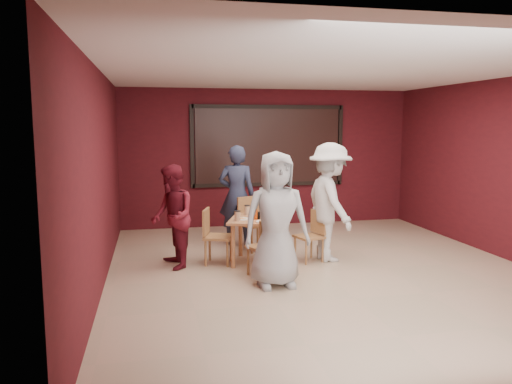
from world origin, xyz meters
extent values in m
plane|color=tan|center=(0.00, 0.00, 0.00)|extent=(7.00, 7.00, 0.00)
cube|color=black|center=(0.00, 3.45, 1.65)|extent=(3.00, 0.02, 1.50)
cube|color=#CA7C52|center=(-0.79, 0.67, 0.66)|extent=(1.09, 1.09, 0.04)
cylinder|color=#CA7C52|center=(-1.00, 1.10, 0.32)|extent=(0.06, 0.06, 0.64)
cylinder|color=#CA7C52|center=(-0.35, 0.88, 0.32)|extent=(0.06, 0.06, 0.64)
cylinder|color=#CA7C52|center=(-1.23, 0.46, 0.32)|extent=(0.06, 0.06, 0.64)
cylinder|color=#CA7C52|center=(-0.58, 0.23, 0.32)|extent=(0.06, 0.06, 0.64)
cylinder|color=white|center=(-0.79, 0.40, 0.68)|extent=(0.22, 0.22, 0.01)
cone|color=#EAAE52|center=(-0.79, 0.40, 0.70)|extent=(0.20, 0.20, 0.02)
cylinder|color=beige|center=(-0.67, 0.31, 0.75)|extent=(0.09, 0.09, 0.14)
cylinder|color=black|center=(-0.67, 0.31, 0.82)|extent=(0.09, 0.09, 0.01)
cylinder|color=white|center=(-0.79, 0.94, 0.68)|extent=(0.22, 0.22, 0.01)
cone|color=#EAAE52|center=(-0.79, 0.94, 0.70)|extent=(0.20, 0.20, 0.02)
cylinder|color=beige|center=(-0.91, 1.02, 0.75)|extent=(0.09, 0.09, 0.14)
cylinder|color=black|center=(-0.91, 1.02, 0.82)|extent=(0.09, 0.09, 0.01)
cylinder|color=white|center=(-1.06, 0.67, 0.68)|extent=(0.22, 0.22, 0.01)
cone|color=#EAAE52|center=(-1.06, 0.67, 0.70)|extent=(0.20, 0.20, 0.02)
cylinder|color=beige|center=(-1.15, 0.55, 0.75)|extent=(0.09, 0.09, 0.14)
cylinder|color=black|center=(-1.15, 0.55, 0.82)|extent=(0.09, 0.09, 0.01)
cylinder|color=white|center=(-0.52, 0.67, 0.68)|extent=(0.22, 0.22, 0.01)
cone|color=#EAAE52|center=(-0.52, 0.67, 0.70)|extent=(0.20, 0.20, 0.02)
cylinder|color=beige|center=(-0.44, 0.79, 0.75)|extent=(0.09, 0.09, 0.14)
cylinder|color=black|center=(-0.44, 0.79, 0.82)|extent=(0.09, 0.09, 0.01)
cylinder|color=beige|center=(-0.72, 0.64, 0.73)|extent=(0.06, 0.06, 0.10)
cylinder|color=beige|center=(-0.77, 0.59, 0.72)|extent=(0.05, 0.05, 0.08)
cylinder|color=#B43B0C|center=(-0.86, 0.62, 0.75)|extent=(0.07, 0.07, 0.15)
cube|color=black|center=(-0.80, 0.65, 0.73)|extent=(0.13, 0.09, 0.10)
cube|color=#A57240|center=(-0.87, -0.02, 0.41)|extent=(0.52, 0.52, 0.04)
cylinder|color=#A57240|center=(-0.78, 0.19, 0.19)|extent=(0.03, 0.03, 0.39)
cylinder|color=#A57240|center=(-1.08, 0.07, 0.19)|extent=(0.03, 0.03, 0.39)
cylinder|color=#A57240|center=(-0.66, -0.11, 0.19)|extent=(0.03, 0.03, 0.39)
cylinder|color=#A57240|center=(-0.96, -0.23, 0.19)|extent=(0.03, 0.03, 0.39)
cube|color=#A57240|center=(-0.80, -0.18, 0.63)|extent=(0.38, 0.18, 0.38)
cube|color=#A57240|center=(-0.70, 1.43, 0.44)|extent=(0.55, 0.55, 0.04)
cylinder|color=#A57240|center=(-0.80, 1.20, 0.21)|extent=(0.04, 0.04, 0.42)
cylinder|color=#A57240|center=(-0.48, 1.33, 0.21)|extent=(0.04, 0.04, 0.42)
cylinder|color=#A57240|center=(-0.93, 1.52, 0.21)|extent=(0.04, 0.04, 0.42)
cylinder|color=#A57240|center=(-0.61, 1.65, 0.21)|extent=(0.04, 0.04, 0.42)
cube|color=#A57240|center=(-0.78, 1.61, 0.68)|extent=(0.41, 0.19, 0.41)
cube|color=#A57240|center=(-1.41, 0.72, 0.41)|extent=(0.50, 0.50, 0.04)
cylinder|color=#A57240|center=(-1.30, 0.52, 0.20)|extent=(0.03, 0.03, 0.39)
cylinder|color=#A57240|center=(-1.21, 0.83, 0.20)|extent=(0.03, 0.03, 0.39)
cylinder|color=#A57240|center=(-1.61, 0.61, 0.20)|extent=(0.03, 0.03, 0.39)
cylinder|color=#A57240|center=(-1.52, 0.92, 0.20)|extent=(0.03, 0.03, 0.39)
cube|color=#A57240|center=(-1.58, 0.77, 0.64)|extent=(0.15, 0.39, 0.38)
cube|color=#A57240|center=(-0.04, 0.58, 0.38)|extent=(0.47, 0.47, 0.04)
cylinder|color=#A57240|center=(-0.22, 0.68, 0.18)|extent=(0.03, 0.03, 0.36)
cylinder|color=#A57240|center=(-0.14, 0.39, 0.18)|extent=(0.03, 0.03, 0.36)
cylinder|color=#A57240|center=(0.07, 0.76, 0.18)|extent=(0.03, 0.03, 0.36)
cylinder|color=#A57240|center=(0.15, 0.48, 0.18)|extent=(0.03, 0.03, 0.36)
cube|color=#A57240|center=(0.13, 0.63, 0.60)|extent=(0.14, 0.37, 0.36)
imported|color=#A8A8A8|center=(-0.81, -0.46, 0.87)|extent=(0.87, 0.58, 1.75)
imported|color=#2A314C|center=(-0.93, 1.88, 0.87)|extent=(0.72, 0.57, 1.73)
imported|color=maroon|center=(-2.08, 0.65, 0.76)|extent=(0.69, 0.83, 1.51)
imported|color=silver|center=(0.29, 0.60, 0.90)|extent=(0.78, 1.22, 1.81)
camera|label=1|loc=(-2.35, -6.54, 2.07)|focal=35.00mm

